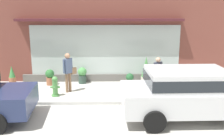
% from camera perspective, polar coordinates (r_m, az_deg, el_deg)
% --- Properties ---
extents(ground_plane, '(60.00, 60.00, 0.00)m').
position_cam_1_polar(ground_plane, '(9.92, -2.91, -7.13)').
color(ground_plane, '#B2AFA8').
extents(curb_strip, '(14.00, 0.24, 0.12)m').
position_cam_1_polar(curb_strip, '(9.71, -2.94, -7.21)').
color(curb_strip, '#B2B2AD').
rests_on(curb_strip, ground_plane).
extents(storefront, '(14.00, 0.81, 5.00)m').
position_cam_1_polar(storefront, '(12.52, -2.63, 8.62)').
color(storefront, brown).
rests_on(storefront, ground_plane).
extents(fire_hydrant, '(0.39, 0.35, 0.83)m').
position_cam_1_polar(fire_hydrant, '(10.70, -12.59, -3.55)').
color(fire_hydrant, '#4C8C47').
rests_on(fire_hydrant, ground_plane).
extents(pedestrian_with_handbag, '(0.52, 0.51, 1.69)m').
position_cam_1_polar(pedestrian_with_handbag, '(11.01, -9.72, 0.11)').
color(pedestrian_with_handbag, brown).
rests_on(pedestrian_with_handbag, ground_plane).
extents(pedestrian_passerby, '(0.41, 0.37, 1.54)m').
position_cam_1_polar(pedestrian_passerby, '(10.88, 10.15, -0.52)').
color(pedestrian_passerby, '#8E333D').
rests_on(pedestrian_passerby, ground_plane).
extents(parked_car_silver, '(4.56, 2.14, 1.63)m').
position_cam_1_polar(parked_car_silver, '(8.54, 17.12, -4.53)').
color(parked_car_silver, silver).
rests_on(parked_car_silver, ground_plane).
extents(potted_plant_trailing_edge, '(0.41, 0.41, 0.75)m').
position_cam_1_polar(potted_plant_trailing_edge, '(12.34, -13.70, -1.42)').
color(potted_plant_trailing_edge, '#9E6042').
rests_on(potted_plant_trailing_edge, ground_plane).
extents(potted_plant_doorstep, '(0.42, 0.42, 0.78)m').
position_cam_1_polar(potted_plant_doorstep, '(12.35, -6.65, -1.10)').
color(potted_plant_doorstep, '#33473D').
rests_on(potted_plant_doorstep, ground_plane).
extents(potted_plant_low_front, '(0.48, 0.48, 1.29)m').
position_cam_1_polar(potted_plant_low_front, '(12.42, 7.60, -0.05)').
color(potted_plant_low_front, '#B7B2A3').
rests_on(potted_plant_low_front, ground_plane).
extents(potted_plant_near_hydrant, '(0.32, 0.32, 0.89)m').
position_cam_1_polar(potted_plant_near_hydrant, '(12.99, -21.41, -1.18)').
color(potted_plant_near_hydrant, '#9E6042').
rests_on(potted_plant_near_hydrant, ground_plane).
extents(potted_plant_corner_tall, '(0.37, 0.37, 0.52)m').
position_cam_1_polar(potted_plant_corner_tall, '(12.19, 3.98, -1.89)').
color(potted_plant_corner_tall, '#9E6042').
rests_on(potted_plant_corner_tall, ground_plane).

